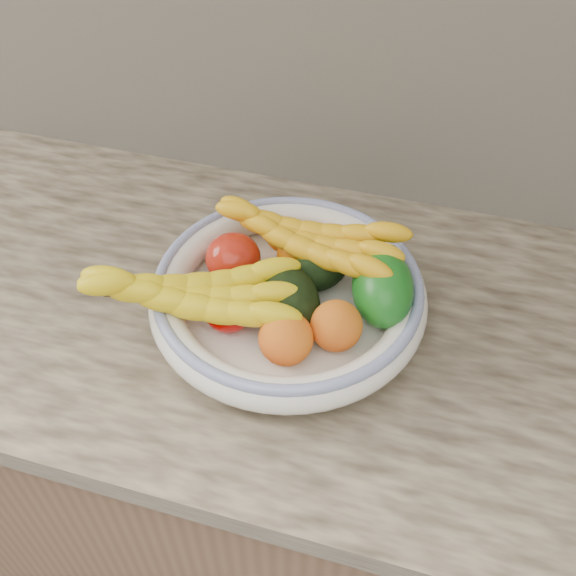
# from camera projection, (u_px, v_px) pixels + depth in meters

# --- Properties ---
(kitchen_counter) EXTENTS (2.44, 0.66, 1.40)m
(kitchen_counter) POSITION_uv_depth(u_px,v_px,m) (292.00, 452.00, 1.27)
(kitchen_counter) COLOR brown
(kitchen_counter) RESTS_ON ground
(fruit_bowl) EXTENTS (0.39, 0.39, 0.08)m
(fruit_bowl) POSITION_uv_depth(u_px,v_px,m) (288.00, 294.00, 0.90)
(fruit_bowl) COLOR white
(fruit_bowl) RESTS_ON kitchen_counter
(clementine_back_left) EXTENTS (0.06, 0.06, 0.05)m
(clementine_back_left) POSITION_uv_depth(u_px,v_px,m) (284.00, 235.00, 0.98)
(clementine_back_left) COLOR #DA6704
(clementine_back_left) RESTS_ON fruit_bowl
(clementine_back_right) EXTENTS (0.06, 0.06, 0.05)m
(clementine_back_right) POSITION_uv_depth(u_px,v_px,m) (332.00, 241.00, 0.97)
(clementine_back_right) COLOR orange
(clementine_back_right) RESTS_ON fruit_bowl
(clementine_back_mid) EXTENTS (0.06, 0.06, 0.05)m
(clementine_back_mid) POSITION_uv_depth(u_px,v_px,m) (295.00, 255.00, 0.95)
(clementine_back_mid) COLOR orange
(clementine_back_mid) RESTS_ON fruit_bowl
(tomato_left) EXTENTS (0.10, 0.10, 0.07)m
(tomato_left) POSITION_uv_depth(u_px,v_px,m) (233.00, 258.00, 0.93)
(tomato_left) COLOR #B31F10
(tomato_left) RESTS_ON fruit_bowl
(tomato_near_left) EXTENTS (0.08, 0.08, 0.06)m
(tomato_near_left) POSITION_uv_depth(u_px,v_px,m) (228.00, 308.00, 0.86)
(tomato_near_left) COLOR #BA0200
(tomato_near_left) RESTS_ON fruit_bowl
(avocado_center) EXTENTS (0.13, 0.14, 0.08)m
(avocado_center) POSITION_uv_depth(u_px,v_px,m) (290.00, 298.00, 0.87)
(avocado_center) COLOR black
(avocado_center) RESTS_ON fruit_bowl
(avocado_right) EXTENTS (0.11, 0.11, 0.06)m
(avocado_right) POSITION_uv_depth(u_px,v_px,m) (320.00, 268.00, 0.91)
(avocado_right) COLOR black
(avocado_right) RESTS_ON fruit_bowl
(green_mango) EXTENTS (0.14, 0.15, 0.11)m
(green_mango) POSITION_uv_depth(u_px,v_px,m) (382.00, 288.00, 0.87)
(green_mango) COLOR #105813
(green_mango) RESTS_ON fruit_bowl
(peach_front) EXTENTS (0.09, 0.09, 0.07)m
(peach_front) POSITION_uv_depth(u_px,v_px,m) (286.00, 338.00, 0.82)
(peach_front) COLOR orange
(peach_front) RESTS_ON fruit_bowl
(peach_right) EXTENTS (0.07, 0.07, 0.07)m
(peach_right) POSITION_uv_depth(u_px,v_px,m) (336.00, 326.00, 0.83)
(peach_right) COLOR orange
(peach_right) RESTS_ON fruit_bowl
(banana_bunch_back) EXTENTS (0.31, 0.15, 0.09)m
(banana_bunch_back) POSITION_uv_depth(u_px,v_px,m) (307.00, 242.00, 0.92)
(banana_bunch_back) COLOR yellow
(banana_bunch_back) RESTS_ON fruit_bowl
(banana_bunch_front) EXTENTS (0.33, 0.20, 0.08)m
(banana_bunch_front) POSITION_uv_depth(u_px,v_px,m) (193.00, 298.00, 0.85)
(banana_bunch_front) COLOR yellow
(banana_bunch_front) RESTS_ON fruit_bowl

